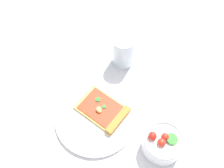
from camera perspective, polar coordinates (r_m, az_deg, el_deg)
ground_plane at (r=0.82m, az=-4.46°, el=-8.87°), size 2.40×2.40×0.00m
plate at (r=0.83m, az=-3.40°, el=-6.98°), size 0.24×0.24×0.01m
pizza_slice_main at (r=0.82m, az=-1.45°, el=-5.53°), size 0.13×0.16×0.02m
salad_bowl at (r=0.78m, az=10.26°, el=-11.74°), size 0.11×0.11×0.08m
soda_glass at (r=0.89m, az=2.31°, el=6.61°), size 0.07×0.07×0.11m
paper_napkin at (r=0.99m, az=-7.27°, el=8.45°), size 0.16×0.14×0.00m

